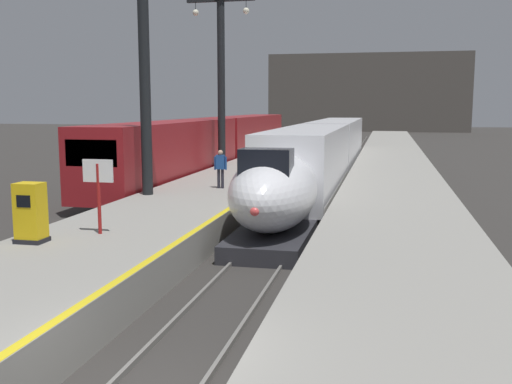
{
  "coord_description": "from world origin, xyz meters",
  "views": [
    {
      "loc": [
        3.6,
        -7.91,
        4.66
      ],
      "look_at": [
        -0.61,
        11.22,
        1.8
      ],
      "focal_mm": 41.58,
      "sensor_mm": 36.0,
      "label": 1
    }
  ],
  "objects": [
    {
      "name": "platform_left_safety_stripe",
      "position": [
        -1.77,
        24.75,
        1.05
      ],
      "size": [
        0.2,
        107.8,
        0.01
      ],
      "primitive_type": "cube",
      "color": "yellow",
      "rests_on": "platform_left"
    },
    {
      "name": "platform_left",
      "position": [
        -4.05,
        24.75,
        0.53
      ],
      "size": [
        4.8,
        110.0,
        1.05
      ],
      "primitive_type": "cube",
      "color": "gray",
      "rests_on": "ground"
    },
    {
      "name": "regional_train_adjacent",
      "position": [
        -8.1,
        32.22,
        2.13
      ],
      "size": [
        2.85,
        36.6,
        3.8
      ],
      "color": "maroon",
      "rests_on": "ground"
    },
    {
      "name": "rail_main_right",
      "position": [
        0.75,
        27.5,
        0.06
      ],
      "size": [
        0.08,
        110.0,
        0.12
      ],
      "primitive_type": "cube",
      "color": "slate",
      "rests_on": "ground"
    },
    {
      "name": "ticket_machine_yellow",
      "position": [
        -5.55,
        5.88,
        1.79
      ],
      "size": [
        0.76,
        0.62,
        1.6
      ],
      "color": "yellow",
      "rests_on": "platform_left"
    },
    {
      "name": "passenger_mid_platform",
      "position": [
        -3.48,
        17.04,
        2.04
      ],
      "size": [
        0.57,
        0.25,
        1.69
      ],
      "color": "#23232D",
      "rests_on": "platform_left"
    },
    {
      "name": "rail_main_left",
      "position": [
        -0.75,
        27.5,
        0.06
      ],
      "size": [
        0.08,
        110.0,
        0.12
      ],
      "primitive_type": "cube",
      "color": "slate",
      "rests_on": "ground"
    },
    {
      "name": "passenger_near_edge",
      "position": [
        -2.32,
        20.62,
        2.04
      ],
      "size": [
        0.55,
        0.33,
        1.69
      ],
      "color": "#23232D",
      "rests_on": "platform_left"
    },
    {
      "name": "station_column_far",
      "position": [
        -5.9,
        25.87,
        6.95
      ],
      "size": [
        4.0,
        0.68,
        9.89
      ],
      "color": "black",
      "rests_on": "platform_left"
    },
    {
      "name": "departure_info_board",
      "position": [
        -4.27,
        7.25,
        2.56
      ],
      "size": [
        0.9,
        0.1,
        2.12
      ],
      "color": "maroon",
      "rests_on": "platform_left"
    },
    {
      "name": "station_column_mid",
      "position": [
        -5.9,
        14.61,
        7.22
      ],
      "size": [
        4.0,
        0.68,
        10.41
      ],
      "color": "black",
      "rests_on": "platform_left"
    },
    {
      "name": "terminus_back_wall",
      "position": [
        0.0,
        102.0,
        7.0
      ],
      "size": [
        36.0,
        2.0,
        14.0
      ],
      "primitive_type": "cube",
      "color": "#4C4742",
      "rests_on": "ground"
    },
    {
      "name": "rail_secondary_left",
      "position": [
        -8.85,
        27.5,
        0.06
      ],
      "size": [
        0.08,
        110.0,
        0.12
      ],
      "primitive_type": "cube",
      "color": "slate",
      "rests_on": "ground"
    },
    {
      "name": "platform_right",
      "position": [
        4.05,
        24.75,
        0.53
      ],
      "size": [
        4.8,
        110.0,
        1.05
      ],
      "primitive_type": "cube",
      "color": "gray",
      "rests_on": "ground"
    },
    {
      "name": "highspeed_train_main",
      "position": [
        0.0,
        26.55,
        1.93
      ],
      "size": [
        2.92,
        37.64,
        3.6
      ],
      "color": "silver",
      "rests_on": "ground"
    },
    {
      "name": "rolling_suitcase",
      "position": [
        -2.69,
        20.38,
        1.35
      ],
      "size": [
        0.4,
        0.22,
        0.98
      ],
      "color": "black",
      "rests_on": "platform_left"
    },
    {
      "name": "rail_secondary_right",
      "position": [
        -7.35,
        27.5,
        0.06
      ],
      "size": [
        0.08,
        110.0,
        0.12
      ],
      "primitive_type": "cube",
      "color": "slate",
      "rests_on": "ground"
    }
  ]
}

